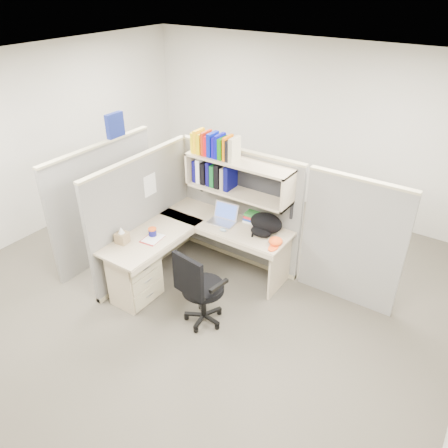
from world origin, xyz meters
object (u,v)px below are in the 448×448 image
Objects in this scene: backpack at (264,225)px; snack_canister at (152,232)px; laptop at (222,215)px; task_chair at (201,299)px; desk at (159,263)px.

backpack is 1.37m from snack_canister.
backpack reaches higher than laptop.
laptop is at bearing 54.30° from snack_canister.
laptop reaches higher than snack_canister.
task_chair is at bearing -106.51° from backpack.
task_chair reaches higher than desk.
backpack is at bearing 80.82° from task_chair.
backpack reaches higher than snack_canister.
desk is at bearing -119.01° from laptop.
backpack is 4.06× the size of snack_canister.
snack_canister is at bearing 148.37° from desk.
snack_canister is at bearing -130.73° from laptop.
snack_canister is at bearing 163.47° from task_chair.
laptop is (0.37, 0.83, 0.41)m from desk.
snack_canister is at bearing -151.06° from backpack.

